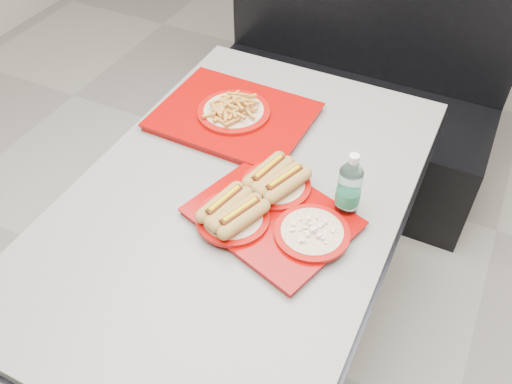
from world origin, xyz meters
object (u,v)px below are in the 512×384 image
at_px(booth_bench, 348,96).
at_px(tray_far, 234,113).
at_px(tray_near, 268,209).
at_px(diner_table, 238,232).
at_px(water_bottle, 349,190).

xyz_separation_m(booth_bench, tray_far, (-0.17, -0.79, 0.38)).
height_order(tray_near, tray_far, tray_far).
distance_m(diner_table, water_bottle, 0.40).
xyz_separation_m(tray_near, tray_far, (-0.29, 0.34, -0.00)).
bearing_deg(tray_far, tray_near, -50.25).
height_order(diner_table, tray_far, tray_far).
bearing_deg(diner_table, water_bottle, 12.37).
height_order(booth_bench, tray_far, booth_bench).
bearing_deg(booth_bench, tray_far, -101.98).
distance_m(tray_far, water_bottle, 0.53).
relative_size(diner_table, tray_near, 2.92).
xyz_separation_m(tray_far, water_bottle, (0.47, -0.24, 0.06)).
xyz_separation_m(diner_table, tray_near, (0.12, -0.04, 0.20)).
bearing_deg(water_bottle, diner_table, -167.63).
bearing_deg(tray_far, booth_bench, 78.02).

